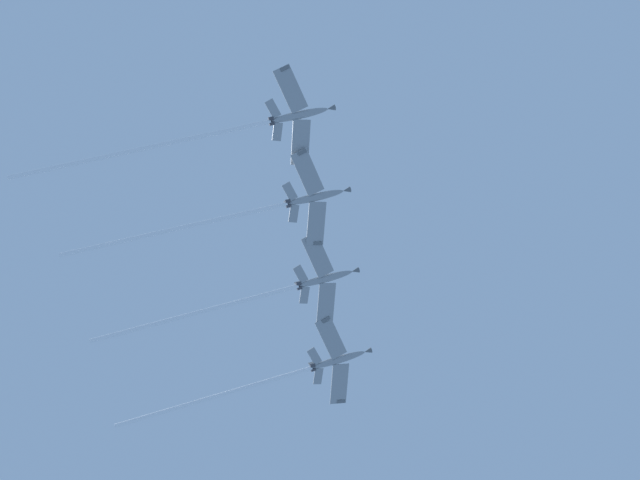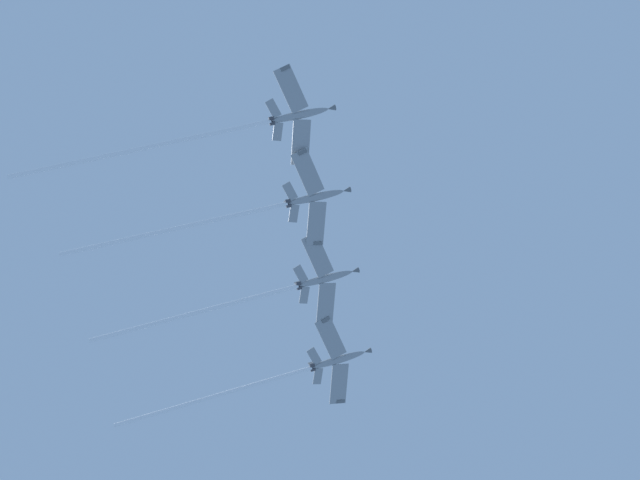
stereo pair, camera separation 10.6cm
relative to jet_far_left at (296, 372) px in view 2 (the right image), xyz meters
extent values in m
ellipsoid|color=gray|center=(5.23, -7.31, 2.94)|extent=(8.18, 10.55, 5.01)
cone|color=#595E60|center=(8.93, -12.49, 5.02)|extent=(2.08, 2.24, 1.64)
ellipsoid|color=black|center=(6.28, -8.78, 4.16)|extent=(2.52, 2.97, 1.72)
cube|color=gray|center=(9.11, -3.63, 2.60)|extent=(8.49, 9.11, 1.31)
cube|color=#595E60|center=(12.26, -0.98, 2.62)|extent=(1.79, 1.67, 0.67)
cube|color=gray|center=(0.49, -9.80, 2.60)|extent=(9.65, 6.55, 1.31)
cube|color=#595E60|center=(-3.03, -11.92, 2.62)|extent=(1.29, 1.88, 0.67)
cube|color=gray|center=(4.32, -2.12, 1.39)|extent=(3.55, 3.94, 0.71)
cube|color=gray|center=(0.61, -4.77, 1.39)|extent=(3.96, 2.77, 0.71)
cube|color=#595E60|center=(2.32, -3.24, 2.78)|extent=(1.98, 2.67, 3.41)
cylinder|color=#38383D|center=(2.40, -2.59, 1.05)|extent=(1.35, 1.44, 1.07)
cylinder|color=#38383D|center=(1.67, -3.11, 1.05)|extent=(1.35, 1.44, 1.07)
cylinder|color=white|center=(-9.46, 13.23, -5.39)|extent=(23.57, 32.50, 13.52)
ellipsoid|color=gray|center=(-9.24, -18.04, 3.17)|extent=(8.22, 10.47, 5.23)
cone|color=#595E60|center=(-5.52, -23.16, 5.38)|extent=(2.09, 2.25, 1.66)
ellipsoid|color=black|center=(-8.19, -19.49, 4.43)|extent=(2.54, 2.97, 1.77)
cube|color=gray|center=(-5.38, -14.34, 2.82)|extent=(8.44, 9.12, 1.37)
cube|color=#595E60|center=(-2.25, -11.67, 2.83)|extent=(1.78, 1.65, 0.71)
cube|color=gray|center=(-13.95, -20.57, 2.82)|extent=(9.64, 6.59, 1.37)
cube|color=#595E60|center=(-17.46, -22.72, 2.83)|extent=(1.30, 1.87, 0.71)
cube|color=gray|center=(-10.17, -12.88, 1.53)|extent=(3.53, 3.94, 0.74)
cube|color=gray|center=(-13.86, -15.56, 1.53)|extent=(3.97, 2.78, 0.74)
cube|color=#595E60|center=(-12.18, -14.00, 2.92)|extent=(2.02, 2.68, 3.43)
cylinder|color=#38383D|center=(-12.08, -13.37, 1.17)|extent=(1.36, 1.45, 1.08)
cylinder|color=#38383D|center=(-12.81, -13.90, 1.17)|extent=(1.36, 1.45, 1.08)
cylinder|color=white|center=(-24.21, 2.55, -5.80)|extent=(24.17, 32.79, 14.62)
ellipsoid|color=gray|center=(-22.60, -28.82, 3.21)|extent=(8.28, 10.52, 4.92)
cone|color=#595E60|center=(-18.84, -33.98, 5.23)|extent=(2.08, 2.23, 1.63)
ellipsoid|color=black|center=(-21.53, -30.29, 4.41)|extent=(2.54, 2.97, 1.70)
cube|color=gray|center=(-18.75, -25.11, 2.87)|extent=(8.45, 9.15, 1.28)
cube|color=#595E60|center=(-15.63, -22.43, 2.90)|extent=(1.79, 1.66, 0.66)
cube|color=gray|center=(-27.32, -31.35, 2.87)|extent=(9.65, 6.62, 1.28)
cube|color=#595E60|center=(-30.82, -33.51, 2.90)|extent=(1.31, 1.89, 0.66)
cube|color=gray|center=(-23.57, -23.63, 1.70)|extent=(3.54, 3.95, 0.70)
cube|color=gray|center=(-27.25, -26.31, 1.70)|extent=(3.97, 2.80, 0.70)
cube|color=#595E60|center=(-25.55, -24.78, 3.10)|extent=(1.99, 2.64, 3.39)
cylinder|color=#38383D|center=(-25.48, -24.11, 1.36)|extent=(1.35, 1.44, 1.06)
cylinder|color=#38383D|center=(-26.21, -24.64, 1.36)|extent=(1.35, 1.44, 1.06)
cylinder|color=white|center=(-38.40, -7.17, -5.37)|extent=(25.70, 34.79, 14.14)
ellipsoid|color=gray|center=(-36.25, -38.24, 4.26)|extent=(8.13, 10.61, 4.90)
cone|color=#595E60|center=(-32.57, -43.47, 6.28)|extent=(2.07, 2.23, 1.63)
ellipsoid|color=black|center=(-35.20, -39.73, 5.47)|extent=(2.51, 2.98, 1.70)
cube|color=gray|center=(-32.34, -34.59, 3.93)|extent=(8.53, 9.09, 1.27)
cube|color=#595E60|center=(-29.17, -31.97, 3.95)|extent=(1.78, 1.68, 0.66)
cube|color=gray|center=(-41.00, -40.70, 3.93)|extent=(9.65, 6.51, 1.27)
cube|color=#595E60|center=(-44.54, -42.79, 3.95)|extent=(1.29, 1.89, 0.66)
cube|color=gray|center=(-37.13, -33.03, 2.76)|extent=(3.57, 3.94, 0.69)
cube|color=gray|center=(-40.86, -35.66, 2.76)|extent=(3.96, 2.75, 0.69)
cube|color=#595E60|center=(-39.13, -34.16, 4.16)|extent=(1.95, 2.66, 3.39)
cylinder|color=#38383D|center=(-39.05, -33.49, 2.42)|extent=(1.34, 1.44, 1.06)
cylinder|color=#38383D|center=(-39.79, -34.00, 2.42)|extent=(1.34, 1.44, 1.06)
cylinder|color=white|center=(-53.16, -14.24, -5.10)|extent=(28.09, 39.39, 15.72)
camera|label=1|loc=(-44.20, -52.19, -156.64)|focal=45.62mm
camera|label=2|loc=(-44.27, -52.11, -156.64)|focal=45.62mm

